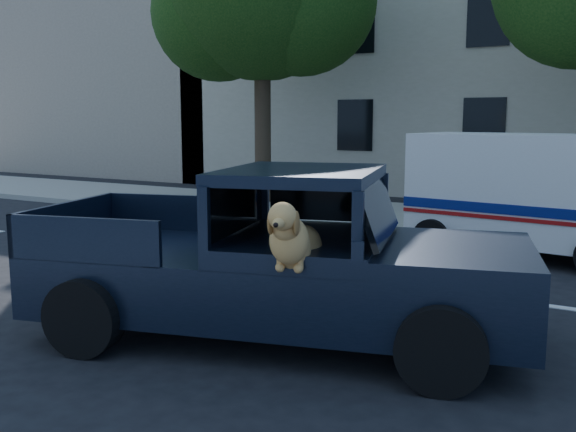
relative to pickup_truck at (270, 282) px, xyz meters
name	(u,v)px	position (x,y,z in m)	size (l,w,h in m)	color
ground	(118,327)	(-1.74, -0.57, -0.64)	(120.00, 120.00, 0.00)	black
far_sidewalk	(396,217)	(-1.74, 8.63, -0.57)	(60.00, 4.00, 0.15)	gray
lane_stripes	(385,284)	(0.26, 2.83, -0.63)	(21.60, 0.14, 0.01)	silver
building_left	(135,82)	(-16.74, 15.93, 3.36)	(12.00, 6.00, 8.00)	tan
pickup_truck	(270,282)	(0.00, 0.00, 0.00)	(5.64, 3.38, 1.89)	black
mail_truck	(523,203)	(1.62, 5.88, 0.30)	(4.11, 2.39, 2.15)	silver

